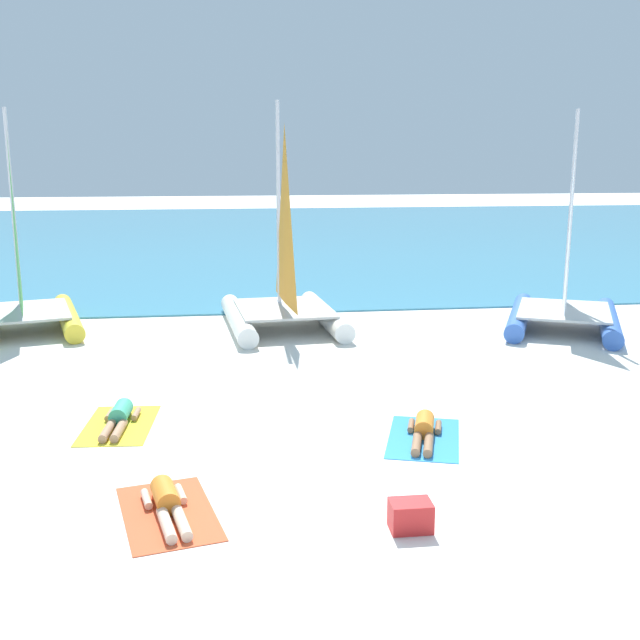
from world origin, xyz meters
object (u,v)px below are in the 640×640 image
object	(u,v)px
sailboat_yellow	(21,299)
sailboat_blue	(565,298)
towel_left	(119,425)
sunbather_left	(119,417)
towel_middle	(168,513)
cooler_box	(411,516)
towel_right	(424,438)
sunbather_middle	(167,502)
sunbather_right	(424,429)
sailboat_white	(283,296)

from	to	relation	value
sailboat_yellow	sailboat_blue	bearing A→B (deg)	-21.41
towel_left	sailboat_blue	bearing A→B (deg)	28.96
sailboat_yellow	sunbather_left	world-z (taller)	sailboat_yellow
sailboat_yellow	towel_left	distance (m)	8.06
sailboat_yellow	sailboat_blue	xyz separation A→B (m)	(13.65, -1.58, -0.00)
towel_middle	cooler_box	bearing A→B (deg)	-15.18
sunbather_left	towel_left	bearing A→B (deg)	-90.00
towel_middle	towel_right	xyz separation A→B (m)	(3.85, 2.10, 0.00)
sunbather_middle	towel_right	bearing A→B (deg)	14.94
sunbather_middle	cooler_box	size ratio (longest dim) A/B	3.12
sunbather_right	sailboat_yellow	bearing A→B (deg)	151.26
sunbather_left	towel_middle	xyz separation A→B (m)	(1.02, -3.38, -0.13)
towel_left	sunbather_right	size ratio (longest dim) A/B	1.23
sailboat_yellow	sailboat_blue	world-z (taller)	sailboat_yellow
sailboat_yellow	sunbather_left	size ratio (longest dim) A/B	3.52
sailboat_yellow	towel_right	xyz separation A→B (m)	(8.15, -8.53, -0.82)
sailboat_blue	sunbather_middle	world-z (taller)	sailboat_blue
sailboat_white	sunbather_right	bearing A→B (deg)	-83.43
sailboat_white	sunbather_middle	world-z (taller)	sailboat_white
sailboat_white	sailboat_yellow	world-z (taller)	sailboat_white
cooler_box	sailboat_blue	bearing A→B (deg)	56.84
sailboat_yellow	sunbather_left	bearing A→B (deg)	-80.38
sailboat_white	towel_right	size ratio (longest dim) A/B	3.00
sunbather_middle	towel_right	xyz separation A→B (m)	(3.86, 2.03, -0.13)
sailboat_white	sunbather_right	xyz separation A→B (m)	(1.61, -7.95, -0.72)
towel_middle	sailboat_yellow	bearing A→B (deg)	112.05
sailboat_white	towel_right	world-z (taller)	sailboat_white
sunbather_left	sunbather_right	bearing A→B (deg)	-9.94
cooler_box	sailboat_white	bearing A→B (deg)	93.44
sunbather_left	towel_middle	size ratio (longest dim) A/B	0.82
sailboat_white	towel_middle	bearing A→B (deg)	-107.45
sunbather_left	cooler_box	distance (m)	5.73
towel_left	towel_middle	size ratio (longest dim) A/B	1.00
towel_middle	sunbather_left	bearing A→B (deg)	106.74
towel_left	cooler_box	bearing A→B (deg)	-46.17
towel_middle	sunbather_middle	distance (m)	0.14
sailboat_yellow	sunbather_right	world-z (taller)	sailboat_yellow
sailboat_yellow	sunbather_middle	world-z (taller)	sailboat_yellow
towel_middle	sailboat_white	bearing A→B (deg)	77.40
sailboat_white	towel_right	distance (m)	8.22
sunbather_left	cooler_box	size ratio (longest dim) A/B	3.13
towel_middle	sunbather_right	distance (m)	4.43
sunbather_left	towel_right	size ratio (longest dim) A/B	0.82
sailboat_yellow	sunbather_right	distance (m)	11.79
sailboat_white	towel_right	xyz separation A→B (m)	(1.59, -8.02, -0.84)
sailboat_yellow	sunbather_middle	distance (m)	11.42
towel_left	sunbather_middle	bearing A→B (deg)	-72.78
sailboat_blue	towel_right	size ratio (longest dim) A/B	2.89
sunbather_left	towel_middle	world-z (taller)	sunbather_left
sailboat_blue	towel_right	xyz separation A→B (m)	(-5.49, -6.95, -0.81)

